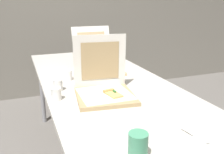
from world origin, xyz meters
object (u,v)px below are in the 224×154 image
at_px(cup_white_near_center, 58,85).
at_px(cup_printed_front, 138,146).
at_px(pizza_box_middle, 98,65).
at_px(napkin_pile, 207,133).
at_px(cup_white_near_left, 56,94).
at_px(pizza_box_front, 104,88).
at_px(cup_white_mid, 68,75).
at_px(table, 102,86).

relative_size(cup_white_near_center, cup_printed_front, 0.70).
relative_size(pizza_box_middle, napkin_pile, 2.37).
bearing_deg(cup_printed_front, cup_white_near_left, 105.51).
bearing_deg(pizza_box_front, cup_white_near_left, -179.91).
distance_m(cup_white_mid, napkin_pile, 1.04).
relative_size(cup_printed_front, napkin_pile, 0.56).
xyz_separation_m(cup_white_near_center, napkin_pile, (0.51, -0.77, -0.03)).
relative_size(pizza_box_front, pizza_box_middle, 0.86).
xyz_separation_m(cup_printed_front, napkin_pile, (0.36, 0.05, -0.05)).
bearing_deg(table, napkin_pile, -79.04).
bearing_deg(pizza_box_middle, cup_white_near_center, -136.15).
relative_size(table, pizza_box_front, 5.50).
xyz_separation_m(table, pizza_box_middle, (0.05, 0.23, 0.10)).
distance_m(table, cup_white_near_left, 0.47).
bearing_deg(cup_printed_front, pizza_box_middle, 78.83).
bearing_deg(cup_white_mid, table, -16.18).
xyz_separation_m(cup_white_mid, cup_white_near_left, (-0.14, -0.34, 0.00)).
bearing_deg(table, cup_white_near_left, -143.49).
relative_size(cup_white_mid, cup_printed_front, 0.70).
bearing_deg(table, cup_white_mid, 163.82).
relative_size(cup_white_mid, cup_white_near_center, 1.00).
xyz_separation_m(pizza_box_front, cup_white_near_left, (-0.28, 0.04, -0.02)).
bearing_deg(cup_white_near_left, cup_printed_front, -74.49).
bearing_deg(cup_printed_front, cup_white_mid, 92.72).
distance_m(pizza_box_middle, cup_white_mid, 0.32).
xyz_separation_m(table, cup_white_near_left, (-0.37, -0.27, 0.09)).
relative_size(table, cup_printed_front, 19.94).
bearing_deg(napkin_pile, table, 100.96).
bearing_deg(cup_white_near_center, napkin_pile, -56.49).
height_order(table, cup_white_mid, cup_white_mid).
bearing_deg(cup_white_near_left, cup_white_mid, 68.08).
xyz_separation_m(pizza_box_front, napkin_pile, (0.26, -0.58, -0.05)).
distance_m(cup_white_near_center, napkin_pile, 0.92).
height_order(cup_white_mid, napkin_pile, cup_white_mid).
bearing_deg(cup_printed_front, napkin_pile, 8.01).
relative_size(pizza_box_middle, cup_printed_front, 4.21).
relative_size(cup_white_near_center, napkin_pile, 0.39).
bearing_deg(cup_white_near_left, table, 36.51).
xyz_separation_m(table, napkin_pile, (0.17, -0.89, 0.05)).
bearing_deg(table, cup_white_near_center, -159.79).
bearing_deg(cup_white_near_center, cup_white_mid, 61.62).
relative_size(pizza_box_middle, cup_white_mid, 6.05).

